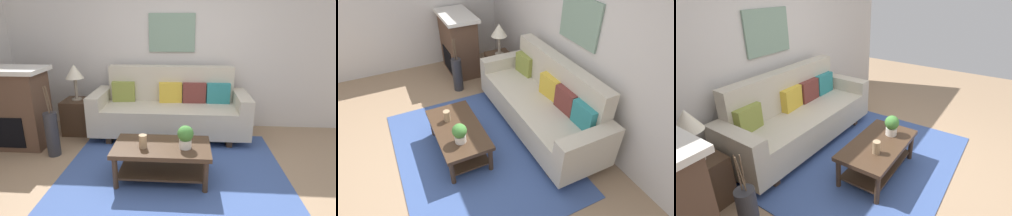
# 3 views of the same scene
# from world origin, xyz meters

# --- Properties ---
(ground_plane) EXTENTS (9.78, 9.78, 0.00)m
(ground_plane) POSITION_xyz_m (0.00, 0.00, 0.00)
(ground_plane) COLOR #9E7F60
(wall_back) EXTENTS (5.78, 0.10, 2.70)m
(wall_back) POSITION_xyz_m (0.00, 2.09, 1.35)
(wall_back) COLOR silver
(wall_back) RESTS_ON ground_plane
(area_rug) EXTENTS (2.70, 2.12, 0.01)m
(area_rug) POSITION_xyz_m (0.00, 0.50, 0.01)
(area_rug) COLOR #3D5693
(area_rug) RESTS_ON ground_plane
(couch) EXTENTS (2.39, 0.84, 1.08)m
(couch) POSITION_xyz_m (-0.12, 1.55, 0.43)
(couch) COLOR beige
(couch) RESTS_ON ground_plane
(throw_pillow_olive) EXTENTS (0.37, 0.16, 0.32)m
(throw_pillow_olive) POSITION_xyz_m (-0.87, 1.68, 0.68)
(throw_pillow_olive) COLOR olive
(throw_pillow_olive) RESTS_ON couch
(throw_pillow_mustard) EXTENTS (0.37, 0.16, 0.32)m
(throw_pillow_mustard) POSITION_xyz_m (-0.12, 1.68, 0.68)
(throw_pillow_mustard) COLOR gold
(throw_pillow_mustard) RESTS_ON couch
(throw_pillow_maroon) EXTENTS (0.36, 0.13, 0.32)m
(throw_pillow_maroon) POSITION_xyz_m (0.26, 1.68, 0.68)
(throw_pillow_maroon) COLOR brown
(throw_pillow_maroon) RESTS_ON couch
(throw_pillow_teal) EXTENTS (0.36, 0.12, 0.32)m
(throw_pillow_teal) POSITION_xyz_m (0.64, 1.68, 0.68)
(throw_pillow_teal) COLOR teal
(throw_pillow_teal) RESTS_ON couch
(coffee_table) EXTENTS (1.10, 0.60, 0.43)m
(coffee_table) POSITION_xyz_m (-0.13, 0.27, 0.31)
(coffee_table) COLOR #422D1E
(coffee_table) RESTS_ON ground_plane
(tabletop_vase) EXTENTS (0.09, 0.09, 0.15)m
(tabletop_vase) POSITION_xyz_m (-0.33, 0.20, 0.51)
(tabletop_vase) COLOR tan
(tabletop_vase) RESTS_ON coffee_table
(potted_plant_tabletop) EXTENTS (0.18, 0.18, 0.26)m
(potted_plant_tabletop) POSITION_xyz_m (0.14, 0.23, 0.57)
(potted_plant_tabletop) COLOR white
(potted_plant_tabletop) RESTS_ON coffee_table
(side_table) EXTENTS (0.44, 0.44, 0.56)m
(side_table) POSITION_xyz_m (-1.61, 1.56, 0.28)
(side_table) COLOR #422D1E
(side_table) RESTS_ON ground_plane
(table_lamp) EXTENTS (0.28, 0.28, 0.57)m
(table_lamp) POSITION_xyz_m (-1.61, 1.56, 0.99)
(table_lamp) COLOR gray
(table_lamp) RESTS_ON side_table
(fireplace) EXTENTS (1.02, 0.58, 1.16)m
(fireplace) POSITION_xyz_m (-2.34, 1.03, 0.59)
(fireplace) COLOR brown
(fireplace) RESTS_ON ground_plane
(floor_vase) EXTENTS (0.17, 0.17, 0.61)m
(floor_vase) POSITION_xyz_m (-1.66, 0.75, 0.31)
(floor_vase) COLOR #2D2D33
(floor_vase) RESTS_ON ground_plane
(floor_vase_branch_a) EXTENTS (0.03, 0.05, 0.36)m
(floor_vase_branch_a) POSITION_xyz_m (-1.64, 0.75, 0.79)
(floor_vase_branch_a) COLOR brown
(floor_vase_branch_a) RESTS_ON floor_vase
(floor_vase_branch_b) EXTENTS (0.03, 0.01, 0.36)m
(floor_vase_branch_b) POSITION_xyz_m (-1.68, 0.77, 0.79)
(floor_vase_branch_b) COLOR brown
(floor_vase_branch_b) RESTS_ON floor_vase
(floor_vase_branch_c) EXTENTS (0.05, 0.01, 0.36)m
(floor_vase_branch_c) POSITION_xyz_m (-1.67, 0.74, 0.79)
(floor_vase_branch_c) COLOR brown
(floor_vase_branch_c) RESTS_ON floor_vase
(framed_painting) EXTENTS (0.74, 0.03, 0.60)m
(framed_painting) POSITION_xyz_m (-0.12, 2.02, 1.58)
(framed_painting) COLOR gray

